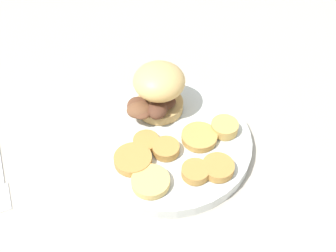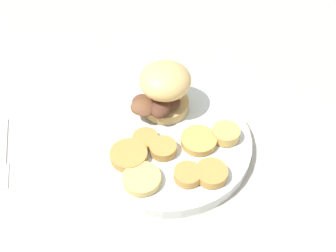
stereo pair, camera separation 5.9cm
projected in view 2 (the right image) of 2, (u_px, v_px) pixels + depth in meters
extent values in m
plane|color=#B2A899|center=(168.00, 146.00, 0.63)|extent=(4.00, 4.00, 0.00)
cylinder|color=silver|center=(168.00, 142.00, 0.62)|extent=(0.26, 0.26, 0.02)
torus|color=silver|center=(168.00, 138.00, 0.61)|extent=(0.26, 0.26, 0.01)
cylinder|color=tan|center=(165.00, 105.00, 0.65)|extent=(0.08, 0.08, 0.02)
ellipsoid|color=brown|center=(143.00, 105.00, 0.62)|extent=(0.06, 0.06, 0.01)
ellipsoid|color=brown|center=(143.00, 107.00, 0.62)|extent=(0.05, 0.05, 0.02)
ellipsoid|color=#563323|center=(169.00, 103.00, 0.63)|extent=(0.05, 0.04, 0.02)
ellipsoid|color=#563323|center=(161.00, 108.00, 0.61)|extent=(0.03, 0.04, 0.02)
ellipsoid|color=#DBB26B|center=(165.00, 81.00, 0.61)|extent=(0.08, 0.08, 0.05)
cylinder|color=#BC8942|center=(145.00, 139.00, 0.60)|extent=(0.04, 0.04, 0.01)
cylinder|color=#BC8942|center=(163.00, 148.00, 0.59)|extent=(0.04, 0.04, 0.01)
cylinder|color=#BC8942|center=(211.00, 173.00, 0.56)|extent=(0.05, 0.05, 0.01)
cylinder|color=tan|center=(226.00, 134.00, 0.60)|extent=(0.04, 0.04, 0.02)
cylinder|color=#DBB766|center=(142.00, 179.00, 0.55)|extent=(0.05, 0.05, 0.01)
cylinder|color=tan|center=(199.00, 141.00, 0.60)|extent=(0.06, 0.06, 0.01)
cylinder|color=#BC8942|center=(129.00, 155.00, 0.58)|extent=(0.06, 0.06, 0.01)
cylinder|color=#BC8942|center=(188.00, 175.00, 0.55)|extent=(0.04, 0.04, 0.01)
cube|color=silver|center=(2.00, 141.00, 0.63)|extent=(0.06, 0.09, 0.00)
cube|color=silver|center=(0.00, 177.00, 0.58)|extent=(0.04, 0.05, 0.00)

